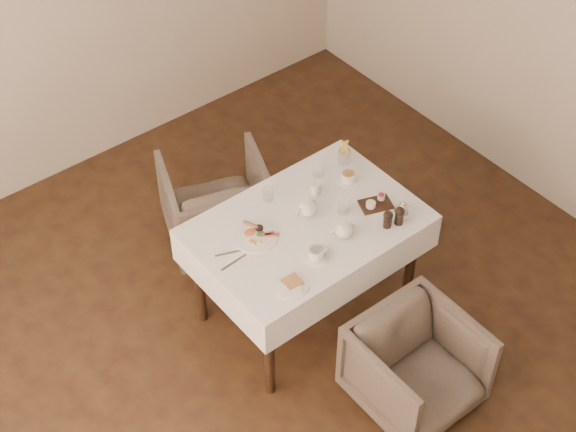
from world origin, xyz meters
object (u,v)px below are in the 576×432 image
(table, at_px, (307,238))
(teapot_centre, at_px, (307,206))
(breakfast_plate, at_px, (255,236))
(armchair_near, at_px, (416,367))
(armchair_far, at_px, (217,204))

(table, height_order, teapot_centre, teapot_centre)
(breakfast_plate, relative_size, teapot_centre, 1.59)
(armchair_near, height_order, breakfast_plate, breakfast_plate)
(armchair_far, height_order, teapot_centre, teapot_centre)
(armchair_near, bearing_deg, teapot_centre, 91.64)
(breakfast_plate, xyz_separation_m, teapot_centre, (0.34, -0.04, 0.06))
(table, distance_m, armchair_near, 0.95)
(armchair_far, xyz_separation_m, teapot_centre, (0.10, -0.79, 0.51))
(breakfast_plate, bearing_deg, armchair_near, -66.99)
(armchair_near, xyz_separation_m, breakfast_plate, (-0.35, 0.98, 0.47))
(breakfast_plate, bearing_deg, armchair_far, 75.69)
(armchair_near, bearing_deg, breakfast_plate, 110.48)
(armchair_far, height_order, breakfast_plate, breakfast_plate)
(armchair_far, bearing_deg, breakfast_plate, 93.64)
(armchair_far, relative_size, breakfast_plate, 2.65)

